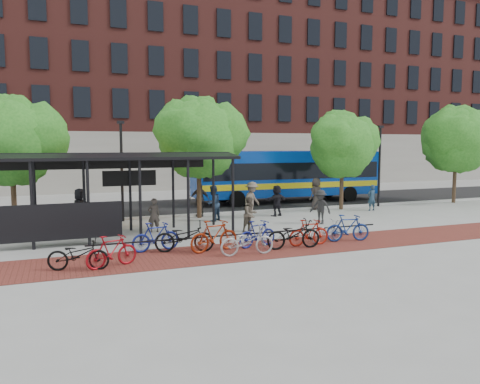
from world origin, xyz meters
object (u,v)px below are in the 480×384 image
object	(u,v)px
bus_shelter	(107,167)
lamp_post_right	(380,163)
bike_7	(257,234)
pedestrian_1	(154,215)
pedestrian_5	(277,201)
pedestrian_6	(316,194)
pedestrian_8	(250,214)
bus	(287,173)
bike_6	(247,241)
pedestrian_7	(372,198)
bike_3	(156,237)
bike_11	(348,228)
tree_c	(343,143)
bike_8	(294,234)
bike_10	(326,231)
tree_d	(457,137)
bike_9	(309,232)
bike_0	(78,255)
bike_1	(112,251)
pedestrian_0	(80,209)
bike_5	(214,236)
tree_b	(200,135)
lamp_post_left	(122,168)
tree_a	(13,138)
bike_4	(184,237)
pedestrian_9	(320,207)
pedestrian_2	(213,203)
pedestrian_3	(252,200)

from	to	relation	value
bus_shelter	lamp_post_right	distance (m)	17.61
bike_7	pedestrian_1	distance (m)	5.50
pedestrian_5	pedestrian_6	xyz separation A→B (m)	(3.40, 1.50, 0.11)
pedestrian_8	bus	bearing A→B (deg)	32.27
bike_6	pedestrian_7	distance (m)	13.74
bike_3	bus	bearing A→B (deg)	-52.91
pedestrian_7	bike_11	bearing A→B (deg)	44.90
tree_c	bike_8	size ratio (longest dim) A/B	2.79
bike_10	bus	bearing A→B (deg)	-31.50
tree_d	bike_9	xyz separation A→B (m)	(-16.15, -8.40, -3.95)
tree_c	pedestrian_6	distance (m)	3.49
bike_0	pedestrian_8	world-z (taller)	pedestrian_8
bike_1	pedestrian_7	xyz separation A→B (m)	(15.94, 7.77, 0.24)
bike_8	pedestrian_8	world-z (taller)	pedestrian_8
tree_d	bike_3	world-z (taller)	tree_d
pedestrian_8	pedestrian_0	bearing A→B (deg)	133.49
bike_1	bike_5	bearing A→B (deg)	-96.74
bike_9	tree_d	bearing A→B (deg)	-62.45
bus_shelter	tree_c	world-z (taller)	tree_c
tree_b	bike_0	world-z (taller)	tree_b
lamp_post_right	bike_8	size ratio (longest dim) A/B	2.41
bus_shelter	bike_11	distance (m)	10.30
bus_shelter	pedestrian_1	bearing A→B (deg)	12.81
tree_d	bike_5	xyz separation A→B (m)	(-19.91, -8.05, -3.88)
pedestrian_0	tree_d	bearing A→B (deg)	-42.55
bike_7	pedestrian_7	xyz separation A→B (m)	(10.41, 6.74, 0.25)
lamp_post_left	pedestrian_6	size ratio (longest dim) A/B	2.66
tree_a	bike_4	bearing A→B (deg)	-51.72
tree_a	bike_11	bearing A→B (deg)	-33.04
pedestrian_1	pedestrian_5	xyz separation A→B (m)	(7.25, 2.32, 0.09)
tree_d	pedestrian_5	xyz separation A→B (m)	(-13.95, -1.05, -3.61)
bike_0	bike_8	bearing A→B (deg)	-72.29
bike_10	pedestrian_9	bearing A→B (deg)	-39.23
bike_3	bike_11	size ratio (longest dim) A/B	0.98
bike_8	bike_3	bearing A→B (deg)	77.59
pedestrian_6	pedestrian_9	xyz separation A→B (m)	(-2.52, -4.63, -0.11)
pedestrian_1	pedestrian_7	xyz separation A→B (m)	(13.49, 2.20, 0.00)
pedestrian_8	bike_11	bearing A→B (deg)	-72.57
bike_10	pedestrian_1	size ratio (longest dim) A/B	1.08
lamp_post_left	pedestrian_1	world-z (taller)	lamp_post_left
pedestrian_0	pedestrian_2	xyz separation A→B (m)	(6.47, 0.24, -0.05)
tree_b	bike_10	distance (m)	9.42
lamp_post_right	pedestrian_6	bearing A→B (deg)	177.43
tree_b	pedestrian_7	distance (m)	10.99
pedestrian_6	pedestrian_5	bearing A→B (deg)	4.55
bike_10	pedestrian_2	bearing A→B (deg)	10.78
lamp_post_right	bus	size ratio (longest dim) A/B	0.39
bike_5	pedestrian_3	size ratio (longest dim) A/B	1.02
bus_shelter	tree_d	bearing A→B (deg)	9.36
bus	bike_9	bearing A→B (deg)	-112.50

